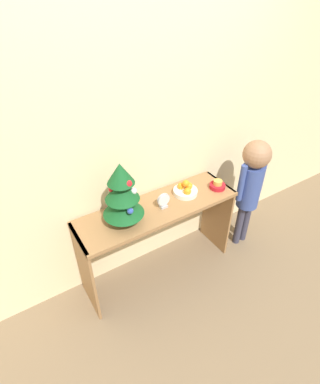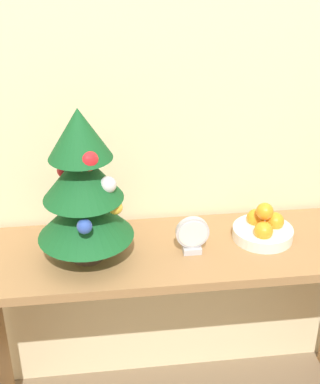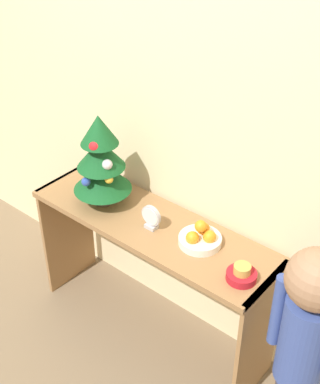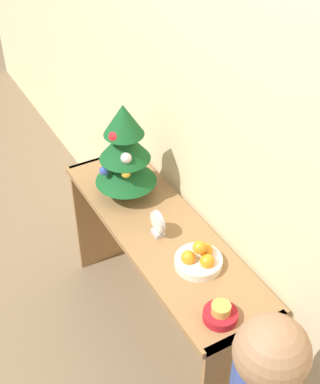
% 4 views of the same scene
% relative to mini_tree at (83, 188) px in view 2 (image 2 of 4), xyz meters
% --- Properties ---
extents(back_wall, '(7.00, 0.05, 2.50)m').
position_rel_mini_tree_xyz_m(back_wall, '(0.30, 0.26, 0.28)').
color(back_wall, beige).
rests_on(back_wall, ground_plane).
extents(console_table, '(1.29, 0.39, 0.72)m').
position_rel_mini_tree_xyz_m(console_table, '(0.30, 0.02, -0.40)').
color(console_table, olive).
rests_on(console_table, ground_plane).
extents(mini_tree, '(0.29, 0.29, 0.48)m').
position_rel_mini_tree_xyz_m(mini_tree, '(0.00, 0.00, 0.00)').
color(mini_tree, '#4C3828').
rests_on(mini_tree, console_table).
extents(fruit_bowl, '(0.20, 0.20, 0.13)m').
position_rel_mini_tree_xyz_m(fruit_bowl, '(0.57, 0.04, -0.21)').
color(fruit_bowl, silver).
rests_on(fruit_bowl, console_table).
extents(desk_clock, '(0.10, 0.04, 0.12)m').
position_rel_mini_tree_xyz_m(desk_clock, '(0.32, -0.01, -0.18)').
color(desk_clock, '#B2B2B7').
rests_on(desk_clock, console_table).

